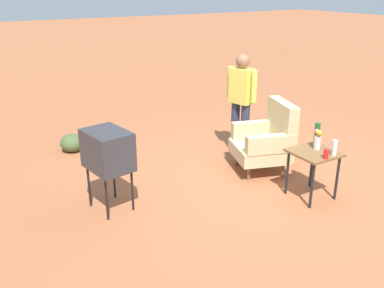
# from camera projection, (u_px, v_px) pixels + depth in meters

# --- Properties ---
(ground_plane) EXTENTS (60.00, 60.00, 0.00)m
(ground_plane) POSITION_uv_depth(u_px,v_px,m) (264.00, 176.00, 6.22)
(ground_plane) COLOR #A05B38
(armchair) EXTENTS (0.96, 0.97, 1.06)m
(armchair) POSITION_uv_depth(u_px,v_px,m) (267.00, 139.00, 6.26)
(armchair) COLOR brown
(armchair) RESTS_ON ground
(side_table) EXTENTS (0.56, 0.56, 0.65)m
(side_table) POSITION_uv_depth(u_px,v_px,m) (314.00, 158.00, 5.45)
(side_table) COLOR black
(side_table) RESTS_ON ground
(tv_on_stand) EXTENTS (0.67, 0.54, 1.03)m
(tv_on_stand) POSITION_uv_depth(u_px,v_px,m) (108.00, 151.00, 5.08)
(tv_on_stand) COLOR black
(tv_on_stand) RESTS_ON ground
(person_standing) EXTENTS (0.55, 0.31, 1.64)m
(person_standing) POSITION_uv_depth(u_px,v_px,m) (241.00, 98.00, 6.78)
(person_standing) COLOR #2D3347
(person_standing) RESTS_ON ground
(soda_can_red) EXTENTS (0.07, 0.07, 0.12)m
(soda_can_red) POSITION_uv_depth(u_px,v_px,m) (326.00, 154.00, 5.18)
(soda_can_red) COLOR red
(soda_can_red) RESTS_ON side_table
(bottle_short_clear) EXTENTS (0.06, 0.06, 0.20)m
(bottle_short_clear) POSITION_uv_depth(u_px,v_px,m) (334.00, 148.00, 5.26)
(bottle_short_clear) COLOR silver
(bottle_short_clear) RESTS_ON side_table
(bottle_wine_green) EXTENTS (0.07, 0.07, 0.32)m
(bottle_wine_green) POSITION_uv_depth(u_px,v_px,m) (317.00, 135.00, 5.54)
(bottle_wine_green) COLOR #1E5623
(bottle_wine_green) RESTS_ON side_table
(flower_vase) EXTENTS (0.15, 0.10, 0.27)m
(flower_vase) POSITION_uv_depth(u_px,v_px,m) (318.00, 138.00, 5.44)
(flower_vase) COLOR silver
(flower_vase) RESTS_ON side_table
(shrub_near) EXTENTS (0.39, 0.39, 0.30)m
(shrub_near) POSITION_uv_depth(u_px,v_px,m) (72.00, 143.00, 7.10)
(shrub_near) COLOR #475B33
(shrub_near) RESTS_ON ground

